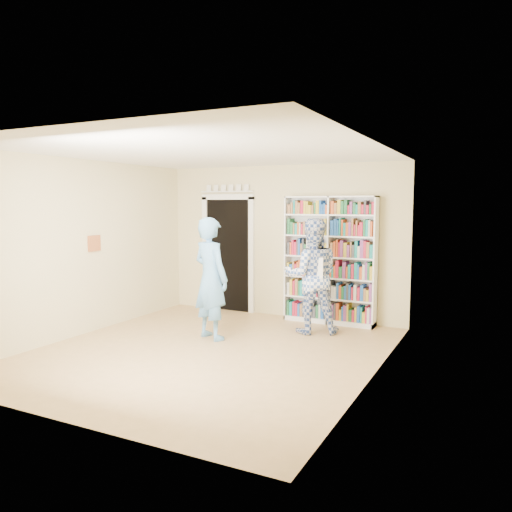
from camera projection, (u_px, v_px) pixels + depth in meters
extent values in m
plane|color=tan|center=(209.00, 352.00, 6.84)|extent=(5.00, 5.00, 0.00)
plane|color=white|center=(207.00, 152.00, 6.56)|extent=(5.00, 5.00, 0.00)
plane|color=beige|center=(282.00, 241.00, 8.93)|extent=(4.50, 0.00, 4.50)
plane|color=beige|center=(84.00, 247.00, 7.70)|extent=(0.00, 5.00, 5.00)
plane|color=beige|center=(375.00, 263.00, 5.71)|extent=(0.00, 5.00, 5.00)
cube|color=white|center=(330.00, 260.00, 8.39)|extent=(1.56, 0.29, 2.15)
cube|color=white|center=(330.00, 260.00, 8.39)|extent=(0.02, 0.29, 2.15)
cube|color=black|center=(228.00, 255.00, 9.43)|extent=(0.90, 0.03, 2.10)
cube|color=white|center=(205.00, 254.00, 9.64)|extent=(0.10, 0.06, 2.20)
cube|color=white|center=(251.00, 257.00, 9.20)|extent=(0.10, 0.06, 2.20)
cube|color=white|center=(228.00, 197.00, 9.31)|extent=(1.10, 0.06, 0.10)
cube|color=white|center=(227.00, 192.00, 9.29)|extent=(1.10, 0.08, 0.02)
cube|color=brown|center=(94.00, 243.00, 7.86)|extent=(0.03, 0.25, 0.25)
imported|color=#5A95C8|center=(211.00, 278.00, 7.43)|extent=(0.78, 0.64, 1.82)
imported|color=#33529C|center=(312.00, 276.00, 7.78)|extent=(1.08, 0.99, 1.80)
cube|color=white|center=(317.00, 268.00, 7.52)|extent=(0.22, 0.07, 0.31)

